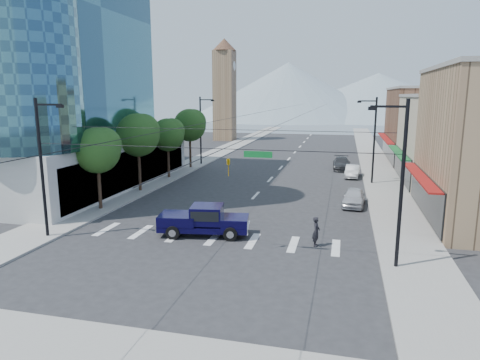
# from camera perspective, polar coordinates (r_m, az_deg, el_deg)

# --- Properties ---
(ground) EXTENTS (160.00, 160.00, 0.00)m
(ground) POSITION_cam_1_polar(r_m,az_deg,el_deg) (26.82, -4.06, -8.76)
(ground) COLOR #28282B
(ground) RESTS_ON ground
(sidewalk_left) EXTENTS (4.00, 120.00, 0.15)m
(sidewalk_left) POSITION_cam_1_polar(r_m,az_deg,el_deg) (67.58, -3.42, 3.47)
(sidewalk_left) COLOR gray
(sidewalk_left) RESTS_ON ground
(sidewalk_right) EXTENTS (4.00, 120.00, 0.15)m
(sidewalk_right) POSITION_cam_1_polar(r_m,az_deg,el_deg) (64.75, 17.35, 2.64)
(sidewalk_right) COLOR gray
(sidewalk_right) RESTS_ON ground
(sidewalk_cross) EXTENTS (28.00, 4.00, 0.15)m
(sidewalk_cross) POSITION_cam_1_polar(r_m,az_deg,el_deg) (16.93, -17.51, -21.76)
(sidewalk_cross) COLOR gray
(sidewalk_cross) RESTS_ON ground
(office_tower) EXTENTS (29.50, 27.00, 30.00)m
(office_tower) POSITION_cam_1_polar(r_m,az_deg,el_deg) (51.18, -29.29, 15.78)
(office_tower) COLOR #B7B7B2
(office_tower) RESTS_ON ground
(shop_mid) EXTENTS (12.00, 14.00, 9.00)m
(shop_mid) POSITION_cam_1_polar(r_m,az_deg,el_deg) (49.72, 27.98, 4.54)
(shop_mid) COLOR tan
(shop_mid) RESTS_ON ground
(shop_far) EXTENTS (12.00, 18.00, 10.00)m
(shop_far) POSITION_cam_1_polar(r_m,az_deg,el_deg) (65.26, 24.67, 6.55)
(shop_far) COLOR brown
(shop_far) RESTS_ON ground
(clock_tower) EXTENTS (4.80, 4.80, 20.40)m
(clock_tower) POSITION_cam_1_polar(r_m,az_deg,el_deg) (89.36, -2.07, 12.16)
(clock_tower) COLOR #8C6B4C
(clock_tower) RESTS_ON ground
(mountain_left) EXTENTS (80.00, 80.00, 22.00)m
(mountain_left) POSITION_cam_1_polar(r_m,az_deg,el_deg) (175.48, 6.42, 11.74)
(mountain_left) COLOR gray
(mountain_left) RESTS_ON ground
(mountain_right) EXTENTS (90.00, 90.00, 18.00)m
(mountain_right) POSITION_cam_1_polar(r_m,az_deg,el_deg) (184.38, 17.87, 10.63)
(mountain_right) COLOR gray
(mountain_right) RESTS_ON ground
(tree_near) EXTENTS (3.65, 3.64, 6.71)m
(tree_near) POSITION_cam_1_polar(r_m,az_deg,el_deg) (35.75, -18.27, 3.97)
(tree_near) COLOR black
(tree_near) RESTS_ON ground
(tree_midnear) EXTENTS (4.09, 4.09, 7.52)m
(tree_midnear) POSITION_cam_1_polar(r_m,az_deg,el_deg) (41.75, -13.25, 6.03)
(tree_midnear) COLOR black
(tree_midnear) RESTS_ON ground
(tree_midfar) EXTENTS (3.65, 3.64, 6.71)m
(tree_midfar) POSITION_cam_1_polar(r_m,az_deg,el_deg) (48.13, -9.44, 6.10)
(tree_midfar) COLOR black
(tree_midfar) RESTS_ON ground
(tree_far) EXTENTS (4.09, 4.09, 7.52)m
(tree_far) POSITION_cam_1_polar(r_m,az_deg,el_deg) (54.57, -6.56, 7.40)
(tree_far) COLOR black
(tree_far) RESTS_ON ground
(signal_rig) EXTENTS (21.80, 0.20, 9.00)m
(signal_rig) POSITION_cam_1_polar(r_m,az_deg,el_deg) (24.62, -4.49, 0.64)
(signal_rig) COLOR black
(signal_rig) RESTS_ON ground
(lamp_pole_nw) EXTENTS (2.00, 0.25, 9.00)m
(lamp_pole_nw) POSITION_cam_1_polar(r_m,az_deg,el_deg) (57.20, -5.16, 6.94)
(lamp_pole_nw) COLOR black
(lamp_pole_nw) RESTS_ON ground
(lamp_pole_ne) EXTENTS (2.00, 0.25, 9.00)m
(lamp_pole_ne) POSITION_cam_1_polar(r_m,az_deg,el_deg) (46.26, 17.33, 5.48)
(lamp_pole_ne) COLOR black
(lamp_pole_ne) RESTS_ON ground
(pickup_truck) EXTENTS (6.26, 3.06, 2.03)m
(pickup_truck) POSITION_cam_1_polar(r_m,az_deg,el_deg) (28.53, -4.89, -5.30)
(pickup_truck) COLOR black
(pickup_truck) RESTS_ON ground
(pedestrian) EXTENTS (0.50, 0.71, 1.86)m
(pedestrian) POSITION_cam_1_polar(r_m,az_deg,el_deg) (26.86, 10.12, -6.78)
(pedestrian) COLOR black
(pedestrian) RESTS_ON ground
(parked_car_near) EXTENTS (2.15, 4.49, 1.48)m
(parked_car_near) POSITION_cam_1_polar(r_m,az_deg,el_deg) (37.20, 14.97, -2.24)
(parked_car_near) COLOR silver
(parked_car_near) RESTS_ON ground
(parked_car_mid) EXTENTS (1.76, 4.29, 1.38)m
(parked_car_mid) POSITION_cam_1_polar(r_m,az_deg,el_deg) (50.20, 14.74, 1.14)
(parked_car_mid) COLOR silver
(parked_car_mid) RESTS_ON ground
(parked_car_far) EXTENTS (2.33, 5.28, 1.51)m
(parked_car_far) POSITION_cam_1_polar(r_m,az_deg,el_deg) (55.23, 13.41, 2.16)
(parked_car_far) COLOR #333436
(parked_car_far) RESTS_ON ground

